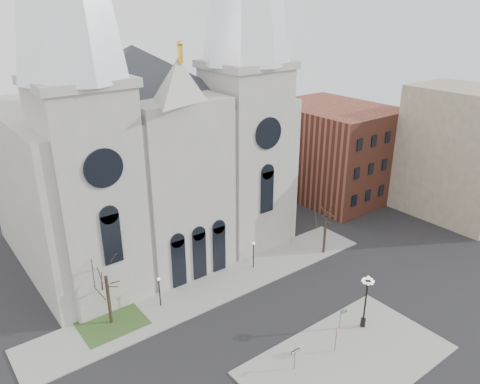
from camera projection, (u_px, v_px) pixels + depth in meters
ground at (282, 344)px, 42.01m from camera, size 160.00×160.00×0.00m
sidewalk_near at (347, 360)px, 40.00m from camera, size 18.00×10.00×0.14m
sidewalk_far at (213, 288)px, 50.06m from camera, size 40.00×6.00×0.14m
grass_patch at (112, 323)px, 44.59m from camera, size 6.00×5.00×0.18m
cathedral at (149, 99)px, 51.76m from camera, size 33.00×26.66×54.00m
bg_building_brick at (331, 151)px, 72.39m from camera, size 14.00×18.00×14.00m
bg_building_tan at (459, 154)px, 64.39m from camera, size 10.00×14.00×18.00m
tree_left at (105, 273)px, 42.50m from camera, size 3.20×3.20×7.50m
tree_right at (326, 220)px, 55.36m from camera, size 3.20×3.20×6.00m
ped_lamp_left at (159, 287)px, 46.19m from camera, size 0.32×0.32×3.26m
ped_lamp_right at (253, 250)px, 52.94m from camera, size 0.32×0.32×3.26m
stop_sign at (336, 334)px, 40.25m from camera, size 0.87×0.32×2.54m
globe_lamp at (366, 295)px, 42.73m from camera, size 1.25×1.25×5.51m
one_way_sign at (295, 355)px, 38.40m from camera, size 0.92×0.09×2.10m
street_name_sign at (341, 318)px, 43.21m from camera, size 0.66×0.24×2.12m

